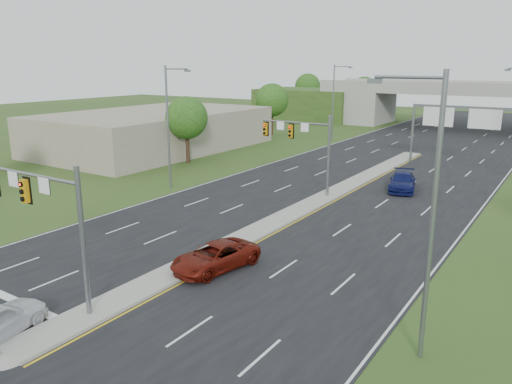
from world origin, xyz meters
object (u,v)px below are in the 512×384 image
object	(u,v)px
signal_mast_far	(305,140)
car_far_a	(215,257)
car_far_b	(402,181)
overpass	(465,108)
sign_gantry	(464,119)
signal_mast_near	(47,210)

from	to	relation	value
signal_mast_far	car_far_a	distance (m)	18.37
car_far_a	car_far_b	world-z (taller)	car_far_b
signal_mast_far	car_far_b	distance (m)	9.94
signal_mast_far	overpass	distance (m)	55.13
overpass	car_far_a	distance (m)	72.68
sign_gantry	car_far_b	bearing A→B (deg)	-98.25
signal_mast_near	signal_mast_far	size ratio (longest dim) A/B	1.00
overpass	car_far_b	world-z (taller)	overpass
signal_mast_far	car_far_b	world-z (taller)	signal_mast_far
signal_mast_near	overpass	distance (m)	80.11
overpass	signal_mast_far	bearing A→B (deg)	-92.35
signal_mast_near	car_far_b	bearing A→B (deg)	77.42
signal_mast_near	car_far_b	size ratio (longest dim) A/B	1.29
overpass	sign_gantry	bearing A→B (deg)	-79.21
car_far_a	sign_gantry	bearing A→B (deg)	93.18
sign_gantry	car_far_a	bearing A→B (deg)	-97.86
signal_mast_far	sign_gantry	bearing A→B (deg)	65.89
car_far_b	signal_mast_near	bearing A→B (deg)	-117.16
sign_gantry	overpass	bearing A→B (deg)	100.79
overpass	car_far_b	size ratio (longest dim) A/B	14.75
signal_mast_near	car_far_a	world-z (taller)	signal_mast_near
signal_mast_near	signal_mast_far	world-z (taller)	same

